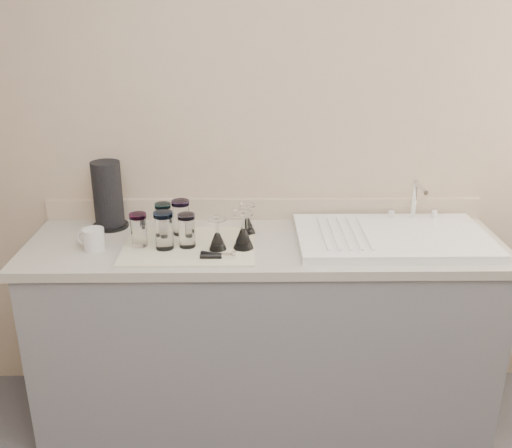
{
  "coord_description": "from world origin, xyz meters",
  "views": [
    {
      "loc": [
        -0.07,
        -1.08,
        1.85
      ],
      "look_at": [
        -0.04,
        1.15,
        1.0
      ],
      "focal_mm": 40.0,
      "sensor_mm": 36.0,
      "label": 1
    }
  ],
  "objects_px": {
    "goblet_front_right": "(243,236)",
    "tumbler_cyan": "(163,219)",
    "goblet_back_right": "(247,223)",
    "can_opener": "(218,256)",
    "tumbler_purple": "(181,217)",
    "tumbler_blue": "(164,230)",
    "goblet_front_left": "(217,239)",
    "tumbler_lavender": "(187,230)",
    "paper_towel_roll": "(108,196)",
    "white_mug": "(93,239)",
    "tumbler_magenta": "(139,230)",
    "sink_unit": "(392,236)"
  },
  "relations": [
    {
      "from": "tumbler_cyan",
      "to": "tumbler_magenta",
      "type": "height_order",
      "value": "same"
    },
    {
      "from": "goblet_back_right",
      "to": "goblet_front_right",
      "type": "distance_m",
      "value": 0.17
    },
    {
      "from": "tumbler_purple",
      "to": "can_opener",
      "type": "xyz_separation_m",
      "value": [
        0.17,
        -0.26,
        -0.07
      ]
    },
    {
      "from": "paper_towel_roll",
      "to": "can_opener",
      "type": "bearing_deg",
      "value": -35.71
    },
    {
      "from": "tumbler_cyan",
      "to": "goblet_back_right",
      "type": "height_order",
      "value": "tumbler_cyan"
    },
    {
      "from": "tumbler_purple",
      "to": "tumbler_blue",
      "type": "height_order",
      "value": "tumbler_blue"
    },
    {
      "from": "sink_unit",
      "to": "can_opener",
      "type": "bearing_deg",
      "value": -165.7
    },
    {
      "from": "goblet_back_right",
      "to": "goblet_front_right",
      "type": "xyz_separation_m",
      "value": [
        -0.02,
        -0.17,
        0.01
      ]
    },
    {
      "from": "tumbler_purple",
      "to": "paper_towel_roll",
      "type": "xyz_separation_m",
      "value": [
        -0.34,
        0.11,
        0.06
      ]
    },
    {
      "from": "sink_unit",
      "to": "tumbler_blue",
      "type": "bearing_deg",
      "value": -174.72
    },
    {
      "from": "tumbler_cyan",
      "to": "goblet_back_right",
      "type": "xyz_separation_m",
      "value": [
        0.37,
        0.01,
        -0.03
      ]
    },
    {
      "from": "tumbler_cyan",
      "to": "white_mug",
      "type": "height_order",
      "value": "tumbler_cyan"
    },
    {
      "from": "tumbler_purple",
      "to": "tumbler_magenta",
      "type": "relative_size",
      "value": 1.09
    },
    {
      "from": "tumbler_lavender",
      "to": "tumbler_blue",
      "type": "bearing_deg",
      "value": -168.84
    },
    {
      "from": "tumbler_purple",
      "to": "white_mug",
      "type": "bearing_deg",
      "value": -156.74
    },
    {
      "from": "goblet_back_right",
      "to": "tumbler_cyan",
      "type": "bearing_deg",
      "value": -178.35
    },
    {
      "from": "goblet_back_right",
      "to": "can_opener",
      "type": "height_order",
      "value": "goblet_back_right"
    },
    {
      "from": "goblet_front_left",
      "to": "goblet_back_right",
      "type": "bearing_deg",
      "value": 56.13
    },
    {
      "from": "tumbler_cyan",
      "to": "goblet_front_left",
      "type": "xyz_separation_m",
      "value": [
        0.25,
        -0.17,
        -0.03
      ]
    },
    {
      "from": "tumbler_purple",
      "to": "goblet_back_right",
      "type": "xyz_separation_m",
      "value": [
        0.29,
        0.01,
        -0.03
      ]
    },
    {
      "from": "tumbler_cyan",
      "to": "tumbler_blue",
      "type": "relative_size",
      "value": 0.89
    },
    {
      "from": "can_opener",
      "to": "tumbler_magenta",
      "type": "bearing_deg",
      "value": 159.0
    },
    {
      "from": "tumbler_cyan",
      "to": "tumbler_purple",
      "type": "xyz_separation_m",
      "value": [
        0.08,
        -0.0,
        0.01
      ]
    },
    {
      "from": "tumbler_magenta",
      "to": "can_opener",
      "type": "distance_m",
      "value": 0.37
    },
    {
      "from": "goblet_back_right",
      "to": "tumbler_purple",
      "type": "bearing_deg",
      "value": -177.72
    },
    {
      "from": "tumbler_purple",
      "to": "goblet_front_left",
      "type": "relative_size",
      "value": 1.15
    },
    {
      "from": "tumbler_blue",
      "to": "goblet_front_left",
      "type": "xyz_separation_m",
      "value": [
        0.22,
        -0.01,
        -0.04
      ]
    },
    {
      "from": "goblet_front_left",
      "to": "goblet_front_right",
      "type": "height_order",
      "value": "goblet_front_right"
    },
    {
      "from": "tumbler_cyan",
      "to": "tumbler_blue",
      "type": "distance_m",
      "value": 0.16
    },
    {
      "from": "tumbler_cyan",
      "to": "goblet_back_right",
      "type": "bearing_deg",
      "value": 1.65
    },
    {
      "from": "goblet_front_right",
      "to": "tumbler_cyan",
      "type": "bearing_deg",
      "value": 155.56
    },
    {
      "from": "tumbler_cyan",
      "to": "can_opener",
      "type": "height_order",
      "value": "tumbler_cyan"
    },
    {
      "from": "paper_towel_roll",
      "to": "tumbler_magenta",
      "type": "bearing_deg",
      "value": -53.58
    },
    {
      "from": "tumbler_cyan",
      "to": "tumbler_lavender",
      "type": "distance_m",
      "value": 0.18
    },
    {
      "from": "tumbler_magenta",
      "to": "tumbler_lavender",
      "type": "relative_size",
      "value": 0.99
    },
    {
      "from": "tumbler_cyan",
      "to": "tumbler_lavender",
      "type": "bearing_deg",
      "value": -50.63
    },
    {
      "from": "tumbler_cyan",
      "to": "tumbler_purple",
      "type": "bearing_deg",
      "value": -0.71
    },
    {
      "from": "goblet_front_right",
      "to": "paper_towel_roll",
      "type": "bearing_deg",
      "value": 156.35
    },
    {
      "from": "sink_unit",
      "to": "tumbler_cyan",
      "type": "xyz_separation_m",
      "value": [
        -1.0,
        0.07,
        0.06
      ]
    },
    {
      "from": "goblet_front_left",
      "to": "paper_towel_roll",
      "type": "xyz_separation_m",
      "value": [
        -0.51,
        0.28,
        0.1
      ]
    },
    {
      "from": "tumbler_lavender",
      "to": "can_opener",
      "type": "xyz_separation_m",
      "value": [
        0.14,
        -0.12,
        -0.06
      ]
    },
    {
      "from": "tumbler_lavender",
      "to": "goblet_front_right",
      "type": "xyz_separation_m",
      "value": [
        0.24,
        -0.02,
        -0.02
      ]
    },
    {
      "from": "goblet_front_right",
      "to": "can_opener",
      "type": "relative_size",
      "value": 1.07
    },
    {
      "from": "goblet_front_right",
      "to": "can_opener",
      "type": "distance_m",
      "value": 0.15
    },
    {
      "from": "goblet_front_left",
      "to": "sink_unit",
      "type": "bearing_deg",
      "value": 7.58
    },
    {
      "from": "sink_unit",
      "to": "paper_towel_roll",
      "type": "xyz_separation_m",
      "value": [
        -1.26,
        0.18,
        0.13
      ]
    },
    {
      "from": "tumbler_blue",
      "to": "paper_towel_roll",
      "type": "relative_size",
      "value": 0.52
    },
    {
      "from": "tumbler_cyan",
      "to": "can_opener",
      "type": "xyz_separation_m",
      "value": [
        0.25,
        -0.26,
        -0.06
      ]
    },
    {
      "from": "goblet_front_left",
      "to": "white_mug",
      "type": "distance_m",
      "value": 0.52
    },
    {
      "from": "tumbler_magenta",
      "to": "tumbler_blue",
      "type": "height_order",
      "value": "tumbler_blue"
    }
  ]
}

